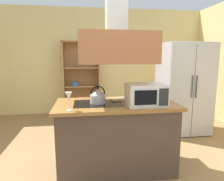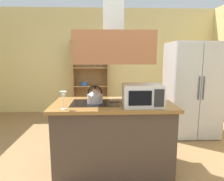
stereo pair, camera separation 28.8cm
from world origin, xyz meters
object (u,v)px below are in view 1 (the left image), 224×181
at_px(wine_glass_on_counter, 69,97).
at_px(microwave, 146,95).
at_px(refrigerator, 183,88).
at_px(cutting_board, 123,99).
at_px(dish_cabinet, 82,82).
at_px(kettle, 98,96).
at_px(fruit_bowl, 152,95).

bearing_deg(wine_glass_on_counter, microwave, 7.67).
height_order(refrigerator, cutting_board, refrigerator).
relative_size(microwave, wine_glass_on_counter, 2.23).
bearing_deg(wine_glass_on_counter, dish_cabinet, 87.90).
bearing_deg(kettle, cutting_board, 25.78).
relative_size(dish_cabinet, fruit_bowl, 8.13).
height_order(cutting_board, wine_glass_on_counter, wine_glass_on_counter).
bearing_deg(dish_cabinet, fruit_bowl, -67.89).
relative_size(dish_cabinet, kettle, 8.34).
relative_size(kettle, microwave, 0.48).
bearing_deg(fruit_bowl, dish_cabinet, 112.11).
xyz_separation_m(microwave, fruit_bowl, (0.21, 0.37, -0.08)).
bearing_deg(fruit_bowl, cutting_board, -176.25).
height_order(microwave, wine_glass_on_counter, microwave).
height_order(microwave, fruit_bowl, microwave).
height_order(dish_cabinet, microwave, dish_cabinet).
height_order(kettle, fruit_bowl, kettle).
bearing_deg(fruit_bowl, microwave, -118.84).
distance_m(dish_cabinet, microwave, 2.96).
distance_m(kettle, microwave, 0.60).
bearing_deg(cutting_board, wine_glass_on_counter, -145.92).
bearing_deg(refrigerator, fruit_bowl, -135.31).
distance_m(microwave, fruit_bowl, 0.43).
bearing_deg(wine_glass_on_counter, fruit_bowl, 24.00).
distance_m(dish_cabinet, fruit_bowl, 2.67).
relative_size(refrigerator, kettle, 7.82).
bearing_deg(microwave, refrigerator, 48.53).
bearing_deg(microwave, fruit_bowl, 61.16).
relative_size(refrigerator, wine_glass_on_counter, 8.44).
xyz_separation_m(kettle, microwave, (0.57, -0.17, 0.04)).
relative_size(dish_cabinet, cutting_board, 5.46).
relative_size(refrigerator, dish_cabinet, 0.94).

